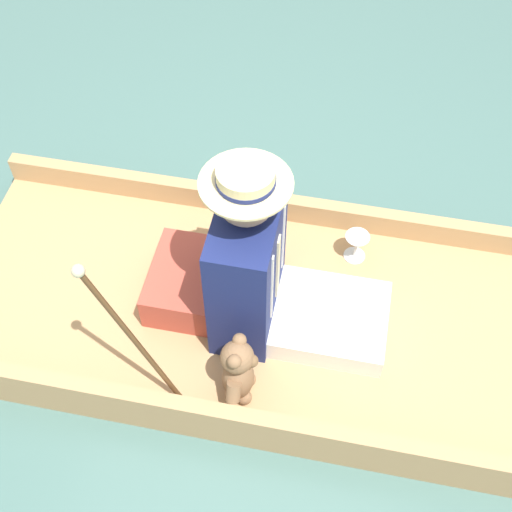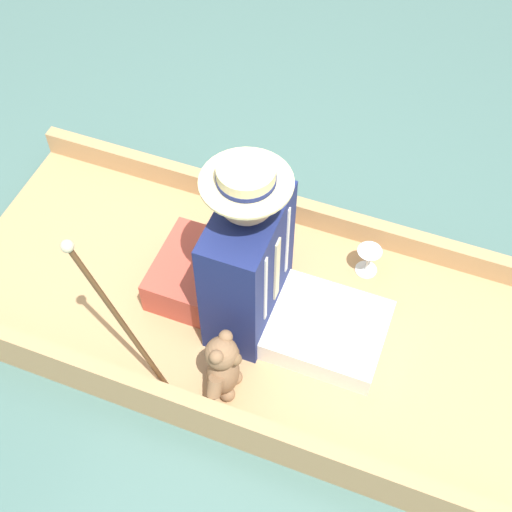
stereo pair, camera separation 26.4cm
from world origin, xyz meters
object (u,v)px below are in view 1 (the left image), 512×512
(wine_glass, at_px, (357,242))
(walking_cane, at_px, (125,329))
(teddy_bear, at_px, (239,371))
(seated_person, at_px, (265,271))

(wine_glass, xyz_separation_m, walking_cane, (0.81, -0.73, 0.37))
(walking_cane, bearing_deg, teddy_bear, 102.18)
(teddy_bear, xyz_separation_m, walking_cane, (0.08, -0.36, 0.31))
(wine_glass, bearing_deg, seated_person, -40.83)
(seated_person, xyz_separation_m, walking_cane, (0.43, -0.40, 0.15))
(seated_person, xyz_separation_m, teddy_bear, (0.35, -0.03, -0.16))
(seated_person, height_order, teddy_bear, seated_person)
(teddy_bear, bearing_deg, wine_glass, 153.74)
(teddy_bear, relative_size, wine_glass, 2.44)
(seated_person, xyz_separation_m, wine_glass, (-0.38, 0.33, -0.22))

